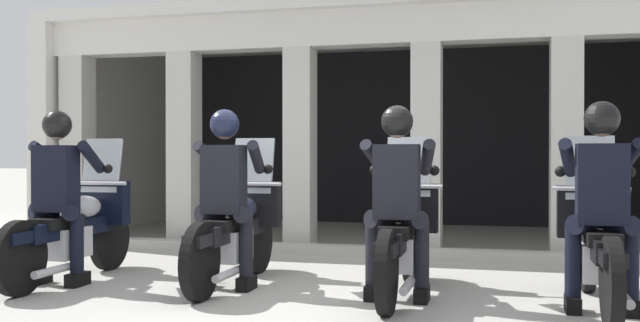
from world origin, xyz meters
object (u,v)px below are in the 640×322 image
at_px(police_officer_far_left, 58,182).
at_px(motorcycle_center_right, 402,235).
at_px(police_officer_center_left, 225,183).
at_px(police_officer_center_right, 397,185).
at_px(motorcycle_far_left, 77,227).
at_px(motorcycle_center_left, 237,229).
at_px(police_officer_far_right, 601,188).
at_px(motorcycle_far_right, 596,242).

relative_size(police_officer_far_left, motorcycle_center_right, 0.78).
distance_m(police_officer_center_left, police_officer_center_right, 1.55).
bearing_deg(motorcycle_far_left, police_officer_center_left, -2.26).
distance_m(motorcycle_center_left, police_officer_far_right, 3.15).
height_order(motorcycle_far_left, motorcycle_far_right, same).
distance_m(motorcycle_far_left, police_officer_center_right, 3.12).
relative_size(motorcycle_center_left, police_officer_center_right, 1.29).
relative_size(motorcycle_far_left, police_officer_center_right, 1.29).
distance_m(motorcycle_center_right, motorcycle_far_right, 1.54).
bearing_deg(police_officer_center_right, motorcycle_center_right, 98.53).
distance_m(police_officer_far_left, police_officer_far_right, 4.62).
relative_size(motorcycle_center_left, police_officer_far_right, 1.29).
bearing_deg(motorcycle_center_left, police_officer_far_left, -157.49).
bearing_deg(police_officer_far_left, police_officer_far_right, 0.77).
xyz_separation_m(motorcycle_far_left, motorcycle_far_right, (4.62, 0.01, 0.00)).
bearing_deg(motorcycle_center_left, police_officer_far_right, -3.91).
bearing_deg(police_officer_center_right, motorcycle_far_right, 16.26).
xyz_separation_m(police_officer_far_left, police_officer_center_left, (1.54, 0.21, 0.00)).
height_order(police_officer_far_left, police_officer_center_right, same).
xyz_separation_m(motorcycle_center_right, motorcycle_far_right, (1.54, -0.08, 0.00)).
height_order(motorcycle_center_right, police_officer_center_right, police_officer_center_right).
bearing_deg(police_officer_center_left, motorcycle_far_right, 6.56).
bearing_deg(police_officer_center_right, police_officer_far_left, -169.52).
xyz_separation_m(motorcycle_far_right, police_officer_far_right, (-0.00, -0.28, 0.44)).
bearing_deg(police_officer_far_left, police_officer_center_left, 8.24).
xyz_separation_m(motorcycle_far_left, police_officer_far_right, (4.62, -0.27, 0.44)).
relative_size(police_officer_far_left, police_officer_center_right, 1.00).
bearing_deg(police_officer_center_left, motorcycle_far_left, -177.99).
bearing_deg(motorcycle_far_left, motorcycle_center_left, 8.24).
relative_size(motorcycle_center_left, motorcycle_far_right, 1.00).
height_order(motorcycle_center_left, police_officer_center_left, police_officer_center_left).
xyz_separation_m(police_officer_center_left, motorcycle_far_right, (3.08, 0.09, -0.44)).
bearing_deg(motorcycle_far_right, motorcycle_center_right, 178.02).
bearing_deg(motorcycle_far_right, police_officer_center_right, -171.49).
height_order(motorcycle_far_left, police_officer_center_right, police_officer_center_right).
xyz_separation_m(police_officer_center_right, police_officer_far_right, (1.54, -0.08, 0.00)).
height_order(police_officer_center_left, motorcycle_center_right, police_officer_center_left).
height_order(police_officer_far_left, police_officer_center_left, same).
distance_m(motorcycle_far_left, police_officer_far_left, 0.52).
bearing_deg(police_officer_center_right, motorcycle_far_left, -174.79).
bearing_deg(motorcycle_far_right, police_officer_far_right, -89.21).
xyz_separation_m(motorcycle_far_left, police_officer_center_left, (1.54, -0.08, 0.44)).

